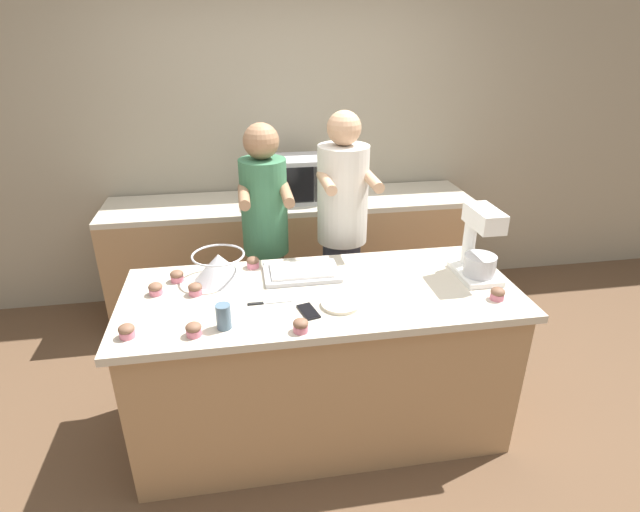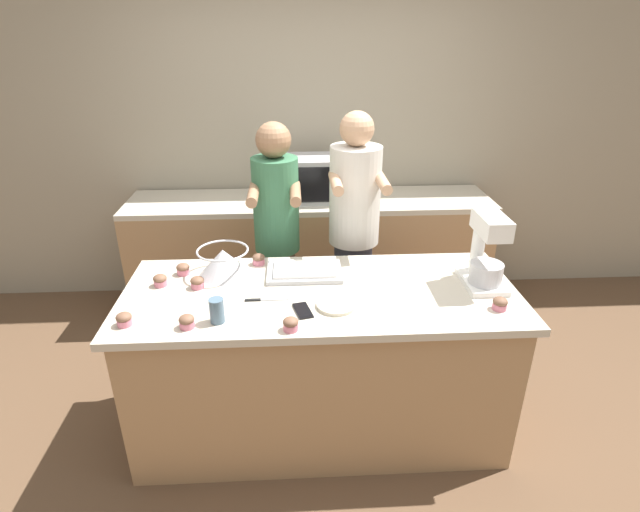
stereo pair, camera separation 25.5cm
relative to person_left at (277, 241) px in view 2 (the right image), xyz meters
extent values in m
plane|color=brown|center=(0.24, -0.70, -0.88)|extent=(16.00, 16.00, 0.00)
cube|color=gray|center=(0.24, 1.06, 0.47)|extent=(10.00, 0.06, 2.70)
cube|color=#A87F56|center=(0.24, -0.70, -0.45)|extent=(1.97, 0.80, 0.86)
cube|color=beige|center=(0.24, -0.70, -0.01)|extent=(2.05, 0.85, 0.04)
cube|color=#A87F56|center=(0.24, 0.71, -0.44)|extent=(2.80, 0.60, 0.89)
cube|color=beige|center=(0.24, 0.71, 0.03)|extent=(2.80, 0.60, 0.04)
cylinder|color=brown|center=(0.00, 0.00, -0.47)|extent=(0.22, 0.22, 0.83)
cylinder|color=#38704C|center=(0.00, 0.00, 0.25)|extent=(0.29, 0.29, 0.60)
sphere|color=#936B4C|center=(0.00, 0.00, 0.65)|extent=(0.21, 0.21, 0.21)
cylinder|color=#936B4C|center=(-0.12, -0.17, 0.38)|extent=(0.06, 0.34, 0.06)
cylinder|color=#936B4C|center=(0.12, -0.17, 0.38)|extent=(0.06, 0.34, 0.06)
cylinder|color=#33384C|center=(0.49, 0.00, -0.45)|extent=(0.25, 0.25, 0.87)
cylinder|color=silver|center=(0.49, 0.00, 0.30)|extent=(0.32, 0.32, 0.62)
sphere|color=tan|center=(0.49, 0.00, 0.71)|extent=(0.21, 0.21, 0.21)
cylinder|color=tan|center=(0.36, -0.17, 0.44)|extent=(0.06, 0.34, 0.06)
cylinder|color=tan|center=(0.63, -0.17, 0.44)|extent=(0.06, 0.34, 0.06)
cube|color=white|center=(1.10, -0.67, 0.03)|extent=(0.20, 0.30, 0.03)
cylinder|color=white|center=(1.10, -0.56, 0.18)|extent=(0.07, 0.07, 0.27)
cube|color=white|center=(1.10, -0.69, 0.36)|extent=(0.13, 0.26, 0.10)
cylinder|color=#BCBCC1|center=(1.10, -0.71, 0.10)|extent=(0.17, 0.17, 0.11)
cone|color=#BCBCC1|center=(-0.28, -0.47, 0.09)|extent=(0.28, 0.28, 0.15)
torus|color=#BCBCC1|center=(-0.28, -0.47, 0.16)|extent=(0.28, 0.28, 0.01)
cube|color=#BCBCC1|center=(0.16, -0.50, 0.03)|extent=(0.41, 0.26, 0.02)
cube|color=white|center=(0.16, -0.50, 0.05)|extent=(0.34, 0.21, 0.02)
cube|color=#B7B7BC|center=(0.27, 0.71, 0.21)|extent=(0.48, 0.34, 0.33)
cube|color=black|center=(0.23, 0.53, 0.21)|extent=(0.33, 0.01, 0.26)
cube|color=#2D2D2D|center=(0.45, 0.53, 0.21)|extent=(0.10, 0.01, 0.26)
cube|color=black|center=(0.14, -0.90, 0.02)|extent=(0.10, 0.16, 0.01)
cube|color=black|center=(0.14, -0.90, 0.02)|extent=(0.09, 0.14, 0.00)
cylinder|color=slate|center=(-0.26, -0.96, 0.07)|extent=(0.07, 0.07, 0.12)
cylinder|color=beige|center=(0.31, -0.86, 0.02)|extent=(0.19, 0.19, 0.02)
cube|color=#BCBCC1|center=(0.00, -0.78, 0.02)|extent=(0.14, 0.02, 0.01)
cube|color=black|center=(-0.11, -0.78, 0.02)|extent=(0.08, 0.02, 0.01)
cylinder|color=#D17084|center=(-0.51, -0.46, 0.03)|extent=(0.07, 0.07, 0.03)
ellipsoid|color=brown|center=(-0.51, -0.46, 0.06)|extent=(0.07, 0.07, 0.04)
cylinder|color=#D17084|center=(-0.10, -0.36, 0.03)|extent=(0.07, 0.07, 0.03)
ellipsoid|color=brown|center=(-0.10, -0.36, 0.06)|extent=(0.07, 0.07, 0.04)
cylinder|color=#D17084|center=(0.08, -1.05, 0.03)|extent=(0.07, 0.07, 0.03)
ellipsoid|color=brown|center=(0.08, -1.05, 0.06)|extent=(0.07, 0.07, 0.04)
cylinder|color=#D17084|center=(-0.40, -0.63, 0.03)|extent=(0.07, 0.07, 0.03)
ellipsoid|color=brown|center=(-0.40, -0.63, 0.06)|extent=(0.07, 0.07, 0.04)
cylinder|color=#D17084|center=(-0.68, -0.97, 0.03)|extent=(0.07, 0.07, 0.03)
ellipsoid|color=brown|center=(-0.68, -0.97, 0.06)|extent=(0.07, 0.07, 0.04)
cylinder|color=#D17084|center=(-0.60, -0.59, 0.03)|extent=(0.07, 0.07, 0.03)
ellipsoid|color=brown|center=(-0.60, -0.59, 0.06)|extent=(0.07, 0.07, 0.04)
cylinder|color=#D17084|center=(-0.39, -1.00, 0.03)|extent=(0.07, 0.07, 0.03)
ellipsoid|color=brown|center=(-0.39, -1.00, 0.06)|extent=(0.07, 0.07, 0.04)
cylinder|color=#D17084|center=(1.10, -0.93, 0.03)|extent=(0.07, 0.07, 0.03)
ellipsoid|color=brown|center=(1.10, -0.93, 0.06)|extent=(0.07, 0.07, 0.04)
camera|label=1|loc=(-0.14, -2.93, 1.27)|focal=28.00mm
camera|label=2|loc=(0.11, -2.96, 1.27)|focal=28.00mm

